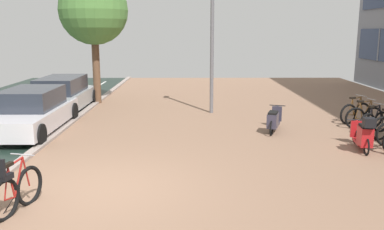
# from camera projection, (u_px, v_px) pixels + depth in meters

# --- Properties ---
(ground) EXTENTS (21.00, 40.00, 0.13)m
(ground) POSITION_uv_depth(u_px,v_px,m) (175.00, 190.00, 8.27)
(ground) COLOR black
(bicycle_foreground) EXTENTS (0.81, 1.40, 1.12)m
(bicycle_foreground) POSITION_uv_depth(u_px,v_px,m) (14.00, 190.00, 7.16)
(bicycle_foreground) COLOR black
(bicycle_foreground) RESTS_ON ground
(bicycle_rack_04) EXTENTS (1.20, 0.63, 0.96)m
(bicycle_rack_04) POSITION_uv_depth(u_px,v_px,m) (374.00, 122.00, 12.77)
(bicycle_rack_04) COLOR black
(bicycle_rack_04) RESTS_ON ground
(bicycle_rack_05) EXTENTS (1.36, 0.48, 1.00)m
(bicycle_rack_05) POSITION_uv_depth(u_px,v_px,m) (364.00, 117.00, 13.46)
(bicycle_rack_05) COLOR black
(bicycle_rack_05) RESTS_ON ground
(bicycle_rack_06) EXTENTS (1.28, 0.60, 1.00)m
(bicycle_rack_06) POSITION_uv_depth(u_px,v_px,m) (355.00, 113.00, 14.15)
(bicycle_rack_06) COLOR black
(bicycle_rack_06) RESTS_ON ground
(scooter_near) EXTENTS (0.82, 1.70, 0.76)m
(scooter_near) POSITION_uv_depth(u_px,v_px,m) (274.00, 120.00, 12.87)
(scooter_near) COLOR black
(scooter_near) RESTS_ON ground
(scooter_mid) EXTENTS (0.58, 1.64, 1.01)m
(scooter_mid) POSITION_uv_depth(u_px,v_px,m) (364.00, 135.00, 10.81)
(scooter_mid) COLOR black
(scooter_mid) RESTS_ON ground
(parked_car_near) EXTENTS (1.94, 4.39, 1.35)m
(parked_car_near) POSITION_uv_depth(u_px,v_px,m) (31.00, 112.00, 12.96)
(parked_car_near) COLOR silver
(parked_car_near) RESTS_ON ground
(parked_car_far) EXTENTS (1.85, 4.27, 1.36)m
(parked_car_far) POSITION_uv_depth(u_px,v_px,m) (63.00, 95.00, 16.28)
(parked_car_far) COLOR #A4A9AC
(parked_car_far) RESTS_ON ground
(lamp_post) EXTENTS (0.20, 0.52, 5.55)m
(lamp_post) POSITION_uv_depth(u_px,v_px,m) (212.00, 32.00, 15.34)
(lamp_post) COLOR slate
(lamp_post) RESTS_ON ground
(street_tree) EXTENTS (2.93, 2.93, 5.48)m
(street_tree) POSITION_uv_depth(u_px,v_px,m) (94.00, 11.00, 17.33)
(street_tree) COLOR brown
(street_tree) RESTS_ON ground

